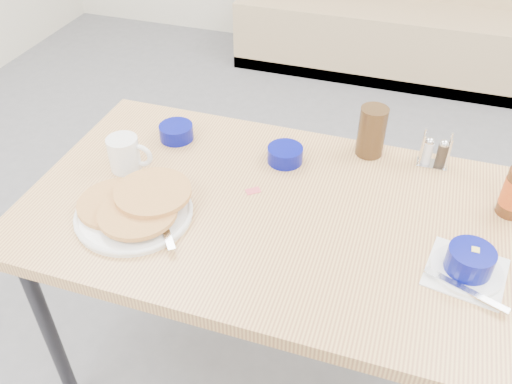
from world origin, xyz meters
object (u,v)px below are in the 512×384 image
(dining_table, at_px, (279,226))
(coffee_mug, at_px, (125,153))
(pancake_plate, at_px, (135,208))
(creamer_bowl, at_px, (176,132))
(butter_bowl, at_px, (285,155))
(booth_bench, at_px, (385,17))
(condiment_caddy, at_px, (434,154))
(amber_tumbler, at_px, (372,131))
(grits_setting, at_px, (469,264))

(dining_table, distance_m, coffee_mug, 0.50)
(pancake_plate, distance_m, coffee_mug, 0.22)
(coffee_mug, bearing_deg, creamer_bowl, 69.46)
(coffee_mug, relative_size, butter_bowl, 1.26)
(pancake_plate, bearing_deg, coffee_mug, 124.17)
(pancake_plate, bearing_deg, booth_bench, 82.31)
(booth_bench, height_order, butter_bowl, booth_bench)
(coffee_mug, xyz_separation_m, creamer_bowl, (0.07, 0.19, -0.03))
(creamer_bowl, bearing_deg, dining_table, -29.21)
(booth_bench, bearing_deg, condiment_caddy, -80.25)
(coffee_mug, bearing_deg, amber_tumbler, 24.30)
(pancake_plate, xyz_separation_m, amber_tumbler, (0.55, 0.48, 0.06))
(dining_table, height_order, creamer_bowl, creamer_bowl)
(creamer_bowl, distance_m, condiment_caddy, 0.80)
(booth_bench, relative_size, grits_setting, 8.73)
(condiment_caddy, bearing_deg, booth_bench, 98.84)
(amber_tumbler, bearing_deg, coffee_mug, -155.70)
(dining_table, bearing_deg, pancake_plate, -158.81)
(pancake_plate, xyz_separation_m, creamer_bowl, (-0.05, 0.37, 0.00))
(pancake_plate, bearing_deg, butter_bowl, 48.82)
(amber_tumbler, bearing_deg, grits_setting, -54.77)
(butter_bowl, bearing_deg, coffee_mug, -157.48)
(dining_table, height_order, condiment_caddy, condiment_caddy)
(coffee_mug, bearing_deg, pancake_plate, -55.83)
(booth_bench, distance_m, creamer_bowl, 2.38)
(grits_setting, bearing_deg, butter_bowl, 150.46)
(dining_table, xyz_separation_m, grits_setting, (0.49, -0.08, 0.09))
(dining_table, height_order, coffee_mug, coffee_mug)
(creamer_bowl, height_order, butter_bowl, same)
(grits_setting, distance_m, amber_tumbler, 0.52)
(coffee_mug, relative_size, creamer_bowl, 1.25)
(dining_table, xyz_separation_m, coffee_mug, (-0.48, 0.04, 0.12))
(booth_bench, height_order, coffee_mug, booth_bench)
(pancake_plate, bearing_deg, dining_table, 21.19)
(creamer_bowl, distance_m, butter_bowl, 0.36)
(booth_bench, xyz_separation_m, condiment_caddy, (0.38, -2.19, 0.45))
(grits_setting, distance_m, butter_bowl, 0.61)
(dining_table, bearing_deg, coffee_mug, 175.47)
(booth_bench, relative_size, creamer_bowl, 17.70)
(dining_table, distance_m, grits_setting, 0.50)
(creamer_bowl, bearing_deg, coffee_mug, -110.54)
(dining_table, bearing_deg, grits_setting, -9.79)
(coffee_mug, distance_m, creamer_bowl, 0.21)
(booth_bench, height_order, condiment_caddy, booth_bench)
(coffee_mug, bearing_deg, condiment_caddy, 19.35)
(creamer_bowl, bearing_deg, amber_tumbler, 10.49)
(grits_setting, bearing_deg, booth_bench, 100.51)
(creamer_bowl, relative_size, butter_bowl, 1.01)
(dining_table, height_order, amber_tumbler, amber_tumbler)
(coffee_mug, bearing_deg, dining_table, -4.53)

